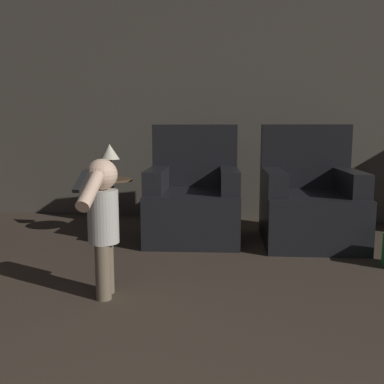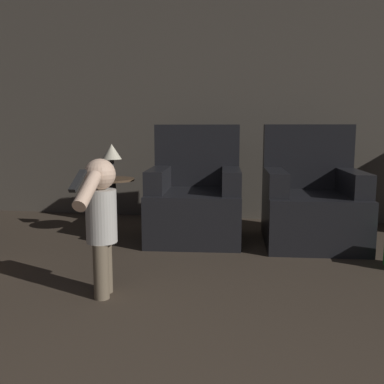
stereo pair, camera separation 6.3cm
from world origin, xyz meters
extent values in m
cube|color=#51493F|center=(0.00, 4.50, 1.30)|extent=(8.40, 0.05, 2.60)
cube|color=black|center=(-0.19, 3.52, 0.22)|extent=(0.89, 0.94, 0.44)
cube|color=black|center=(-0.22, 3.87, 0.74)|extent=(0.82, 0.23, 0.59)
cube|color=black|center=(-0.52, 3.49, 0.54)|extent=(0.22, 0.72, 0.20)
cube|color=black|center=(0.14, 3.55, 0.54)|extent=(0.22, 0.72, 0.20)
cube|color=black|center=(0.85, 3.52, 0.22)|extent=(0.87, 0.93, 0.44)
cube|color=black|center=(0.82, 3.87, 0.74)|extent=(0.82, 0.22, 0.59)
cube|color=black|center=(0.52, 3.49, 0.54)|extent=(0.21, 0.72, 0.20)
cube|color=black|center=(1.17, 3.54, 0.54)|extent=(0.21, 0.72, 0.20)
cylinder|color=brown|center=(-0.52, 2.05, 0.17)|extent=(0.09, 0.09, 0.33)
cylinder|color=brown|center=(-0.54, 2.15, 0.17)|extent=(0.09, 0.09, 0.33)
cylinder|color=#B7B2A8|center=(-0.53, 2.10, 0.49)|extent=(0.18, 0.18, 0.32)
sphere|color=beige|center=(-0.53, 2.10, 0.74)|extent=(0.18, 0.18, 0.18)
cylinder|color=beige|center=(-0.55, 2.22, 0.48)|extent=(0.07, 0.07, 0.27)
cylinder|color=beige|center=(-0.51, 1.88, 0.68)|extent=(0.07, 0.27, 0.20)
cube|color=black|center=(-0.51, 1.76, 0.74)|extent=(0.04, 0.16, 0.10)
cylinder|color=black|center=(-0.96, 3.52, 0.26)|extent=(0.06, 0.06, 0.52)
cylinder|color=#4C3826|center=(-0.96, 3.52, 0.53)|extent=(0.41, 0.41, 0.02)
cylinder|color=#262626|center=(-0.96, 3.52, 0.63)|extent=(0.04, 0.04, 0.18)
cone|color=beige|center=(-0.96, 3.52, 0.79)|extent=(0.18, 0.18, 0.14)
camera|label=1|loc=(0.34, -0.26, 1.00)|focal=40.00mm
camera|label=2|loc=(0.40, -0.25, 1.00)|focal=40.00mm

